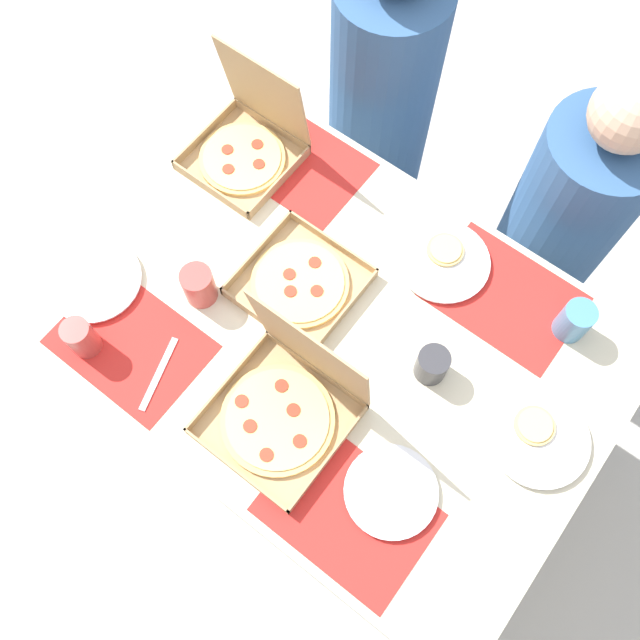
{
  "coord_description": "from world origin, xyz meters",
  "views": [
    {
      "loc": [
        0.39,
        -0.51,
        2.32
      ],
      "look_at": [
        0.0,
        0.0,
        0.75
      ],
      "focal_mm": 38.96,
      "sensor_mm": 36.0,
      "label": 1
    }
  ],
  "objects_px": {
    "plate_near_right": "(538,437)",
    "diner_left_seat": "(380,113)",
    "pizza_box_corner_right": "(300,283)",
    "plate_near_left": "(391,492)",
    "plate_far_left": "(444,261)",
    "pizza_box_corner_left": "(285,405)",
    "plate_middle": "(95,280)",
    "cup_clear_right": "(81,338)",
    "diner_right_seat": "(556,230)",
    "pizza_box_edge_far": "(247,145)",
    "cup_clear_left": "(199,285)",
    "cup_spare": "(432,365)",
    "cup_dark": "(575,321)"
  },
  "relations": [
    {
      "from": "cup_clear_right",
      "to": "diner_left_seat",
      "type": "height_order",
      "value": "diner_left_seat"
    },
    {
      "from": "plate_near_right",
      "to": "diner_left_seat",
      "type": "xyz_separation_m",
      "value": [
        -0.9,
        0.67,
        -0.21
      ]
    },
    {
      "from": "plate_near_right",
      "to": "cup_spare",
      "type": "xyz_separation_m",
      "value": [
        -0.29,
        -0.02,
        0.04
      ]
    },
    {
      "from": "plate_middle",
      "to": "cup_dark",
      "type": "relative_size",
      "value": 2.21
    },
    {
      "from": "plate_near_left",
      "to": "cup_clear_left",
      "type": "height_order",
      "value": "cup_clear_left"
    },
    {
      "from": "plate_far_left",
      "to": "diner_left_seat",
      "type": "relative_size",
      "value": 0.19
    },
    {
      "from": "plate_far_left",
      "to": "diner_left_seat",
      "type": "bearing_deg",
      "value": 138.49
    },
    {
      "from": "plate_middle",
      "to": "plate_near_right",
      "type": "relative_size",
      "value": 1.01
    },
    {
      "from": "pizza_box_corner_left",
      "to": "pizza_box_edge_far",
      "type": "bearing_deg",
      "value": 136.42
    },
    {
      "from": "pizza_box_corner_right",
      "to": "plate_middle",
      "type": "bearing_deg",
      "value": -143.7
    },
    {
      "from": "plate_middle",
      "to": "diner_right_seat",
      "type": "height_order",
      "value": "diner_right_seat"
    },
    {
      "from": "plate_middle",
      "to": "cup_spare",
      "type": "bearing_deg",
      "value": 21.41
    },
    {
      "from": "plate_middle",
      "to": "diner_left_seat",
      "type": "distance_m",
      "value": 1.03
    },
    {
      "from": "pizza_box_corner_left",
      "to": "plate_middle",
      "type": "bearing_deg",
      "value": -177.2
    },
    {
      "from": "pizza_box_corner_left",
      "to": "plate_near_right",
      "type": "relative_size",
      "value": 1.44
    },
    {
      "from": "pizza_box_corner_left",
      "to": "plate_middle",
      "type": "height_order",
      "value": "pizza_box_corner_left"
    },
    {
      "from": "pizza_box_edge_far",
      "to": "plate_near_left",
      "type": "relative_size",
      "value": 1.41
    },
    {
      "from": "plate_middle",
      "to": "cup_spare",
      "type": "xyz_separation_m",
      "value": [
        0.79,
        0.31,
        0.04
      ]
    },
    {
      "from": "pizza_box_corner_right",
      "to": "plate_far_left",
      "type": "height_order",
      "value": "pizza_box_corner_right"
    },
    {
      "from": "cup_clear_left",
      "to": "cup_dark",
      "type": "height_order",
      "value": "same"
    },
    {
      "from": "cup_clear_right",
      "to": "cup_dark",
      "type": "height_order",
      "value": "cup_clear_right"
    },
    {
      "from": "plate_far_left",
      "to": "cup_clear_left",
      "type": "height_order",
      "value": "cup_clear_left"
    },
    {
      "from": "plate_near_left",
      "to": "diner_right_seat",
      "type": "distance_m",
      "value": 1.0
    },
    {
      "from": "pizza_box_corner_left",
      "to": "cup_clear_right",
      "type": "height_order",
      "value": "pizza_box_corner_left"
    },
    {
      "from": "pizza_box_edge_far",
      "to": "diner_right_seat",
      "type": "relative_size",
      "value": 0.26
    },
    {
      "from": "plate_near_right",
      "to": "cup_spare",
      "type": "height_order",
      "value": "cup_spare"
    },
    {
      "from": "plate_near_left",
      "to": "diner_left_seat",
      "type": "distance_m",
      "value": 1.21
    },
    {
      "from": "plate_near_right",
      "to": "diner_right_seat",
      "type": "xyz_separation_m",
      "value": [
        -0.25,
        0.67,
        -0.25
      ]
    },
    {
      "from": "pizza_box_corner_right",
      "to": "plate_middle",
      "type": "xyz_separation_m",
      "value": [
        -0.41,
        -0.3,
        -0.0
      ]
    },
    {
      "from": "plate_near_left",
      "to": "plate_near_right",
      "type": "relative_size",
      "value": 0.9
    },
    {
      "from": "pizza_box_corner_right",
      "to": "pizza_box_corner_left",
      "type": "distance_m",
      "value": 0.33
    },
    {
      "from": "plate_middle",
      "to": "cup_clear_right",
      "type": "height_order",
      "value": "cup_clear_right"
    },
    {
      "from": "plate_middle",
      "to": "cup_clear_right",
      "type": "distance_m",
      "value": 0.18
    },
    {
      "from": "cup_clear_left",
      "to": "diner_left_seat",
      "type": "bearing_deg",
      "value": 93.37
    },
    {
      "from": "plate_near_right",
      "to": "cup_clear_right",
      "type": "distance_m",
      "value": 1.08
    },
    {
      "from": "plate_far_left",
      "to": "diner_right_seat",
      "type": "height_order",
      "value": "diner_right_seat"
    },
    {
      "from": "cup_spare",
      "to": "diner_right_seat",
      "type": "bearing_deg",
      "value": 86.69
    },
    {
      "from": "pizza_box_edge_far",
      "to": "plate_far_left",
      "type": "bearing_deg",
      "value": 4.61
    },
    {
      "from": "plate_near_left",
      "to": "plate_far_left",
      "type": "height_order",
      "value": "plate_far_left"
    },
    {
      "from": "plate_far_left",
      "to": "cup_spare",
      "type": "distance_m",
      "value": 0.29
    },
    {
      "from": "plate_near_left",
      "to": "diner_right_seat",
      "type": "height_order",
      "value": "diner_right_seat"
    },
    {
      "from": "plate_middle",
      "to": "cup_clear_left",
      "type": "height_order",
      "value": "cup_clear_left"
    },
    {
      "from": "pizza_box_corner_right",
      "to": "plate_near_left",
      "type": "xyz_separation_m",
      "value": [
        0.47,
        -0.28,
        -0.0
      ]
    },
    {
      "from": "pizza_box_corner_left",
      "to": "plate_far_left",
      "type": "bearing_deg",
      "value": 81.88
    },
    {
      "from": "cup_clear_left",
      "to": "diner_right_seat",
      "type": "bearing_deg",
      "value": 55.14
    },
    {
      "from": "pizza_box_corner_right",
      "to": "plate_near_left",
      "type": "relative_size",
      "value": 1.33
    },
    {
      "from": "pizza_box_corner_left",
      "to": "cup_clear_right",
      "type": "distance_m",
      "value": 0.51
    },
    {
      "from": "plate_near_left",
      "to": "plate_middle",
      "type": "xyz_separation_m",
      "value": [
        -0.88,
        -0.02,
        0.0
      ]
    },
    {
      "from": "plate_near_right",
      "to": "diner_left_seat",
      "type": "bearing_deg",
      "value": 143.3
    },
    {
      "from": "cup_clear_right",
      "to": "diner_right_seat",
      "type": "height_order",
      "value": "diner_right_seat"
    }
  ]
}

